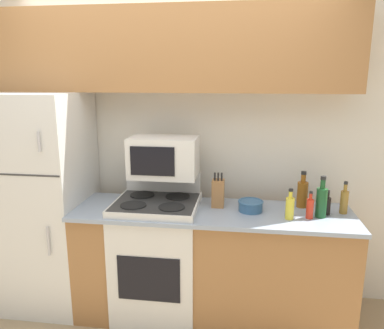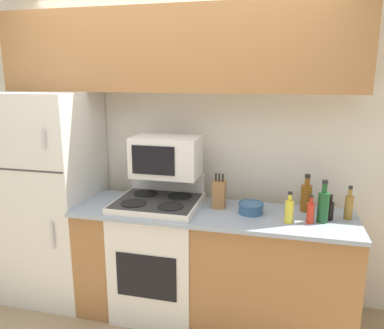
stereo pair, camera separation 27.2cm
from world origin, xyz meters
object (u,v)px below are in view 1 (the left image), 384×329
bottle_whiskey (302,193)px  bottle_wine_green (321,201)px  microwave (164,157)px  stove (158,256)px  bottle_hot_sauce (310,208)px  bowl (251,206)px  bottle_soy_sauce (327,205)px  bottle_cooking_spray (290,207)px  refrigerator (42,201)px  knife_block (218,193)px  bottle_vinegar (344,201)px

bottle_whiskey → bottle_wine_green: bearing=-62.9°
bottle_wine_green → microwave: bearing=172.9°
stove → bottle_whiskey: size_ratio=3.96×
bottle_whiskey → bottle_hot_sauce: bearing=-85.3°
bowl → bottle_whiskey: (0.39, 0.15, 0.07)m
bottle_soy_sauce → bottle_whiskey: size_ratio=0.64×
bowl → bottle_hot_sauce: size_ratio=0.94×
microwave → bottle_soy_sauce: size_ratio=2.87×
bottle_cooking_spray → bottle_hot_sauce: bearing=12.0°
bottle_soy_sauce → bottle_whiskey: bottle_whiskey is taller
refrigerator → microwave: bearing=2.3°
refrigerator → bottle_hot_sauce: size_ratio=8.76×
bowl → bottle_cooking_spray: bottle_cooking_spray is taller
bottle_soy_sauce → bottle_wine_green: bearing=-131.5°
bottle_wine_green → stove: bearing=178.5°
knife_block → bottle_vinegar: 0.92m
bottle_hot_sauce → bottle_cooking_spray: bearing=-168.0°
microwave → knife_block: microwave is taller
bottle_hot_sauce → bottle_whiskey: (-0.02, 0.24, 0.03)m
bottle_cooking_spray → bottle_whiskey: (0.12, 0.27, 0.02)m
bottle_hot_sauce → bottle_wine_green: bearing=25.2°
bottle_vinegar → bottle_whiskey: 0.30m
microwave → bottle_cooking_spray: size_ratio=2.35×
bottle_soy_sauce → bottle_vinegar: bottle_vinegar is taller
microwave → knife_block: bearing=-2.7°
bottle_wine_green → bottle_hot_sauce: bearing=-154.8°
bottle_cooking_spray → bottle_whiskey: 0.29m
bottle_whiskey → refrigerator: bearing=-177.4°
bowl → bottle_wine_green: bearing=-6.1°
stove → knife_block: knife_block is taller
refrigerator → stove: bearing=-4.3°
microwave → bottle_hot_sauce: (1.08, -0.18, -0.29)m
bottle_soy_sauce → bottle_whiskey: (-0.15, 0.14, 0.04)m
refrigerator → bottle_whiskey: size_ratio=6.26×
stove → bottle_wine_green: bearing=-1.5°
stove → knife_block: (0.46, 0.09, 0.51)m
bottle_wine_green → bottle_hot_sauce: (-0.08, -0.04, -0.04)m
microwave → bottle_wine_green: size_ratio=1.72×
microwave → refrigerator: bearing=-177.7°
bottle_hot_sauce → bottle_vinegar: size_ratio=0.83×
refrigerator → stove: 1.06m
stove → bottle_vinegar: (1.38, 0.07, 0.50)m
microwave → bottle_wine_green: 1.20m
stove → bottle_soy_sauce: (1.25, 0.03, 0.48)m
knife_block → bottle_cooking_spray: (0.52, -0.19, -0.02)m
refrigerator → knife_block: (1.44, 0.02, 0.13)m
refrigerator → stove: size_ratio=1.58×
bottle_cooking_spray → bottle_hot_sauce: bottle_cooking_spray is taller
bowl → bottle_cooking_spray: size_ratio=0.86×
bottle_whiskey → microwave: bearing=-177.1°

